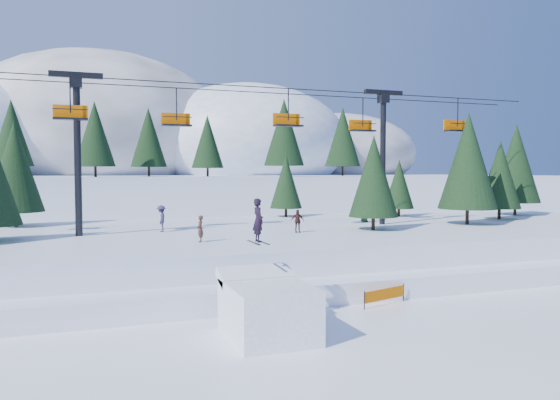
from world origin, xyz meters
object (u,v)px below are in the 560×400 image
object	(u,v)px
banner_near	(385,294)
jump_kicker	(267,307)
banner_far	(435,282)
chairlift	(242,132)

from	to	relation	value
banner_near	jump_kicker	bearing A→B (deg)	-158.01
jump_kicker	banner_far	xyz separation A→B (m)	(11.23, 4.48, -0.66)
chairlift	banner_far	size ratio (longest dim) A/B	16.44
chairlift	jump_kicker	bearing A→B (deg)	-102.94
banner_near	banner_far	bearing A→B (deg)	21.33
banner_far	chairlift	bearing A→B (deg)	121.84
banner_far	banner_near	bearing A→B (deg)	-158.67
chairlift	banner_far	xyz separation A→B (m)	(7.45, -11.99, -8.78)
jump_kicker	banner_near	xyz separation A→B (m)	(7.07, 2.85, -0.66)
banner_near	banner_far	size ratio (longest dim) A/B	0.98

